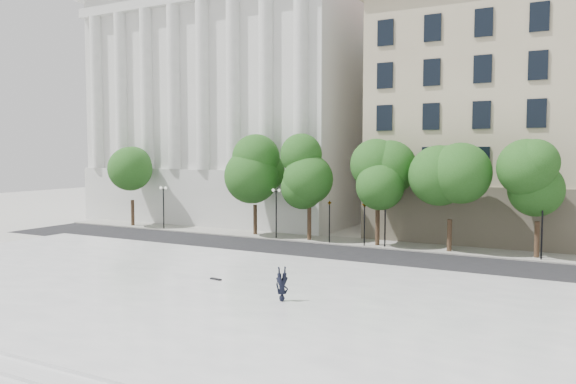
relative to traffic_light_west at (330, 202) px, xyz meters
name	(u,v)px	position (x,y,z in m)	size (l,w,h in m)	color
ground	(138,307)	(-0.50, -22.30, -3.60)	(160.00, 160.00, 0.00)	#A9A7A0
plaza	(177,290)	(-0.50, -19.30, -3.38)	(44.00, 22.00, 0.45)	white
street	(301,251)	(-0.50, -4.30, -3.59)	(60.00, 8.00, 0.02)	black
far_sidewalk	(332,240)	(-0.50, 1.70, -3.54)	(60.00, 4.00, 0.12)	#9B998F
building_west	(254,111)	(-17.50, 16.27, 9.29)	(31.50, 27.65, 25.60)	silver
traffic_light_west	(330,202)	(0.00, 0.00, 0.00)	(0.86, 1.55, 4.12)	black
traffic_light_east	(365,201)	(3.12, 0.00, 0.16)	(0.69, 1.93, 4.26)	black
person_lying	(282,296)	(6.06, -19.32, -2.92)	(0.61, 0.40, 1.68)	black
skateboard	(216,279)	(0.48, -17.07, -3.11)	(0.75, 0.19, 0.08)	black
street_trees	(330,182)	(-0.38, 0.92, 1.61)	(42.68, 4.91, 7.59)	#382619
lamp_posts	(323,209)	(-0.73, 0.30, -0.64)	(35.49, 0.28, 4.53)	black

